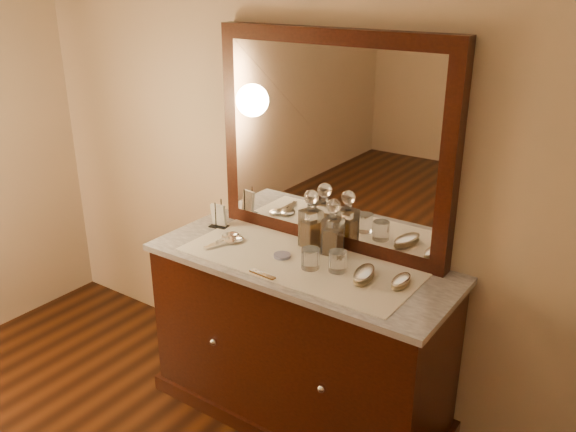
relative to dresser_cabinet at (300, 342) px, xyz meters
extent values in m
plane|color=tan|center=(0.00, 0.29, 0.99)|extent=(4.50, 4.50, 0.00)
cube|color=black|center=(0.00, 0.00, 0.00)|extent=(1.40, 0.55, 0.82)
cube|color=black|center=(0.00, 0.00, -0.37)|extent=(1.46, 0.59, 0.08)
sphere|color=silver|center=(-0.30, -0.28, 0.04)|extent=(0.04, 0.04, 0.04)
sphere|color=silver|center=(0.30, -0.28, 0.04)|extent=(0.04, 0.04, 0.04)
cube|color=silver|center=(0.00, 0.00, 0.42)|extent=(1.44, 0.59, 0.03)
cube|color=black|center=(0.00, 0.25, 0.94)|extent=(1.20, 0.08, 1.00)
cube|color=white|center=(0.00, 0.21, 0.94)|extent=(1.06, 0.01, 0.86)
cube|color=white|center=(0.00, -0.02, 0.44)|extent=(1.10, 0.45, 0.00)
cylinder|color=silver|center=(-0.08, -0.03, 0.45)|extent=(0.08, 0.08, 0.01)
cube|color=brown|center=(-0.05, -0.22, 0.45)|extent=(0.13, 0.03, 0.01)
cube|color=black|center=(-0.56, 0.08, 0.44)|extent=(0.10, 0.07, 0.01)
cylinder|color=black|center=(-0.56, 0.05, 0.51)|extent=(0.01, 0.01, 0.14)
cylinder|color=black|center=(-0.57, 0.11, 0.51)|extent=(0.01, 0.01, 0.14)
cube|color=white|center=(-0.56, 0.08, 0.51)|extent=(0.08, 0.05, 0.12)
cube|color=#945815|center=(-0.04, 0.15, 0.51)|extent=(0.09, 0.09, 0.13)
cube|color=white|center=(-0.04, 0.15, 0.54)|extent=(0.11, 0.11, 0.18)
cylinder|color=white|center=(-0.04, 0.15, 0.64)|extent=(0.05, 0.05, 0.03)
sphere|color=white|center=(-0.04, 0.15, 0.69)|extent=(0.09, 0.09, 0.07)
cube|color=#945815|center=(0.09, 0.14, 0.50)|extent=(0.07, 0.07, 0.12)
cube|color=white|center=(0.09, 0.14, 0.53)|extent=(0.09, 0.09, 0.17)
cylinder|color=white|center=(0.09, 0.14, 0.63)|extent=(0.04, 0.04, 0.03)
sphere|color=white|center=(0.09, 0.14, 0.68)|extent=(0.07, 0.07, 0.07)
ellipsoid|color=#8F7D58|center=(0.33, -0.01, 0.46)|extent=(0.11, 0.19, 0.03)
ellipsoid|color=silver|center=(0.33, -0.01, 0.48)|extent=(0.11, 0.19, 0.03)
ellipsoid|color=#8F7D58|center=(0.48, 0.03, 0.45)|extent=(0.07, 0.15, 0.02)
ellipsoid|color=silver|center=(0.48, 0.03, 0.47)|extent=(0.07, 0.15, 0.02)
ellipsoid|color=silver|center=(-0.42, 0.01, 0.45)|extent=(0.08, 0.10, 0.02)
cube|color=silver|center=(-0.42, -0.08, 0.45)|extent=(0.02, 0.13, 0.01)
ellipsoid|color=silver|center=(-0.38, -0.02, 0.45)|extent=(0.11, 0.13, 0.02)
cube|color=silver|center=(-0.41, -0.11, 0.45)|extent=(0.07, 0.14, 0.01)
cylinder|color=white|center=(0.08, -0.05, 0.49)|extent=(0.08, 0.08, 0.09)
cylinder|color=white|center=(0.20, 0.00, 0.49)|extent=(0.08, 0.08, 0.09)
camera|label=1|loc=(1.37, -2.06, 1.65)|focal=37.58mm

